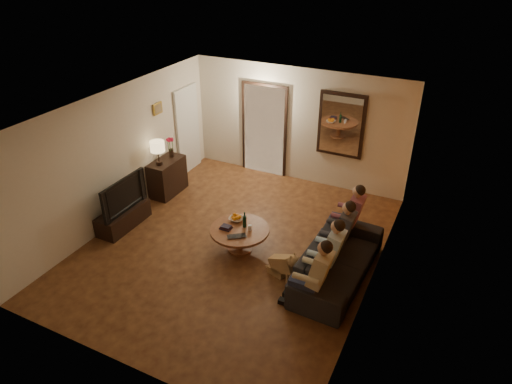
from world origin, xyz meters
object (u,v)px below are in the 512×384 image
at_px(person_b, 328,256).
at_px(person_d, 350,219).
at_px(table_lamp, 158,153).
at_px(dog, 282,263).
at_px(sofa, 339,261).
at_px(person_c, 340,236).
at_px(wine_bottle, 245,219).
at_px(person_a, 315,278).
at_px(dresser, 167,177).
at_px(laptop, 237,238).
at_px(tv_stand, 124,217).
at_px(tv, 120,194).
at_px(bowl, 236,219).
at_px(coffee_table, 240,239).

distance_m(person_b, person_d, 1.20).
height_order(table_lamp, dog, table_lamp).
height_order(sofa, person_c, person_c).
height_order(person_b, wine_bottle, person_b).
relative_size(person_a, wine_bottle, 3.87).
height_order(dresser, laptop, dresser).
bearing_deg(table_lamp, person_a, -23.64).
distance_m(tv_stand, person_d, 4.33).
height_order(tv_stand, dog, dog).
distance_m(person_c, wine_bottle, 1.68).
relative_size(tv, person_c, 0.97).
height_order(table_lamp, tv_stand, table_lamp).
relative_size(dresser, table_lamp, 1.63).
bearing_deg(wine_bottle, bowl, 152.45).
bearing_deg(person_d, dresser, 176.90).
xyz_separation_m(table_lamp, wine_bottle, (2.46, -0.85, -0.45)).
distance_m(dog, wine_bottle, 1.09).
height_order(tv, person_d, person_d).
bearing_deg(coffee_table, tv, -172.65).
bearing_deg(person_b, laptop, -178.99).
relative_size(tv, laptop, 3.55).
bearing_deg(table_lamp, dog, -21.10).
relative_size(tv_stand, dog, 2.04).
relative_size(tv, coffee_table, 1.10).
bearing_deg(bowl, person_d, 21.03).
relative_size(table_lamp, bowl, 2.08).
bearing_deg(wine_bottle, dog, -26.05).
bearing_deg(dresser, coffee_table, -25.96).
distance_m(dresser, tv_stand, 1.50).
bearing_deg(dog, sofa, 41.24).
bearing_deg(tv_stand, table_lamp, 90.00).
bearing_deg(wine_bottle, sofa, -1.68).
relative_size(table_lamp, laptop, 1.64).
bearing_deg(table_lamp, dresser, 90.00).
xyz_separation_m(person_c, person_d, (0.00, 0.60, 0.00)).
xyz_separation_m(tv_stand, tv, (0.00, 0.00, 0.53)).
height_order(sofa, bowl, sofa).
bearing_deg(dog, person_c, 59.24).
height_order(table_lamp, coffee_table, table_lamp).
bearing_deg(dresser, tv, -90.00).
bearing_deg(laptop, sofa, -26.34).
distance_m(sofa, person_a, 0.94).
bearing_deg(laptop, tv_stand, 143.52).
xyz_separation_m(tv_stand, laptop, (2.51, 0.03, 0.27)).
xyz_separation_m(person_b, coffee_table, (-1.71, 0.25, -0.38)).
bearing_deg(person_d, tv_stand, -163.01).
bearing_deg(wine_bottle, person_a, -29.76).
relative_size(person_a, person_d, 1.00).
xyz_separation_m(person_a, bowl, (-1.89, 1.07, -0.12)).
bearing_deg(coffee_table, dresser, 154.04).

